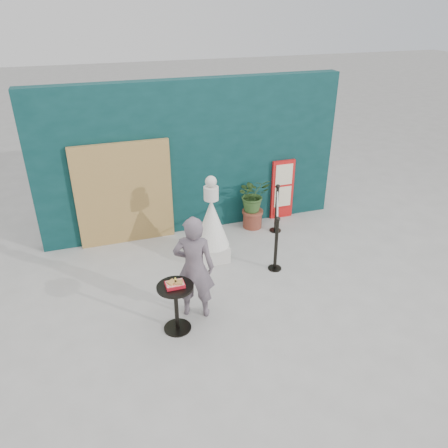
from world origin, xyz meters
TOP-DOWN VIEW (x-y plane):
  - ground at (0.00, 0.00)m, footprint 60.00×60.00m
  - back_wall at (0.00, 3.15)m, footprint 6.00×0.30m
  - bamboo_fence at (-1.40, 2.94)m, footprint 1.80×0.08m
  - woman at (-0.74, 0.36)m, footprint 0.70×0.59m
  - menu_board at (1.90, 2.95)m, footprint 0.50×0.07m
  - statue at (-0.04, 1.79)m, footprint 0.63×0.63m
  - cafe_table at (-1.08, 0.10)m, footprint 0.52×0.52m
  - food_basket at (-1.08, 0.11)m, footprint 0.26×0.19m
  - planter at (1.13, 2.72)m, footprint 0.64×0.56m
  - stanchion_barrier at (1.22, 1.75)m, footprint 0.84×1.54m

SIDE VIEW (x-z plane):
  - ground at x=0.00m, z-range 0.00..0.00m
  - stanchion_barrier at x=1.22m, z-range -0.02..1.01m
  - cafe_table at x=-1.08m, z-range 0.12..0.87m
  - planter at x=1.13m, z-range 0.09..1.18m
  - menu_board at x=1.90m, z-range 0.00..1.30m
  - statue at x=-0.04m, z-range -0.15..1.48m
  - food_basket at x=-1.08m, z-range 0.73..0.84m
  - woman at x=-0.74m, z-range 0.00..1.64m
  - bamboo_fence at x=-1.40m, z-range 0.00..2.00m
  - back_wall at x=0.00m, z-range 0.00..3.00m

